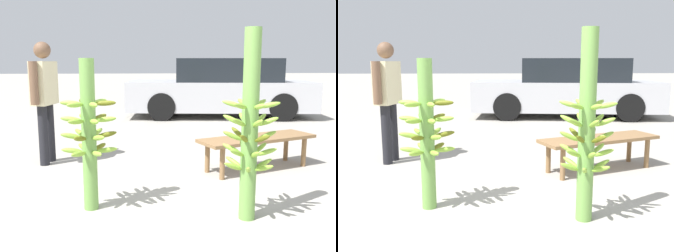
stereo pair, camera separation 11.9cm
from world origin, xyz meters
TOP-DOWN VIEW (x-y plane):
  - ground_plane at (0.00, 0.00)m, footprint 80.00×80.00m
  - banana_stalk_left at (-0.62, 0.44)m, footprint 0.50×0.48m
  - banana_stalk_center at (0.75, 0.10)m, footprint 0.47×0.48m
  - vendor_person at (-1.38, 2.08)m, footprint 0.28×0.66m
  - market_bench at (1.31, 1.56)m, footprint 1.60×0.97m
  - parked_car at (1.88, 6.19)m, footprint 4.60×2.17m

SIDE VIEW (x-z plane):
  - ground_plane at x=0.00m, z-range 0.00..0.00m
  - market_bench at x=1.31m, z-range 0.15..0.57m
  - parked_car at x=1.88m, z-range -0.03..1.39m
  - banana_stalk_left at x=-0.62m, z-range 0.02..1.39m
  - banana_stalk_center at x=0.75m, z-range -0.02..1.60m
  - vendor_person at x=-1.38m, z-range 0.15..1.74m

